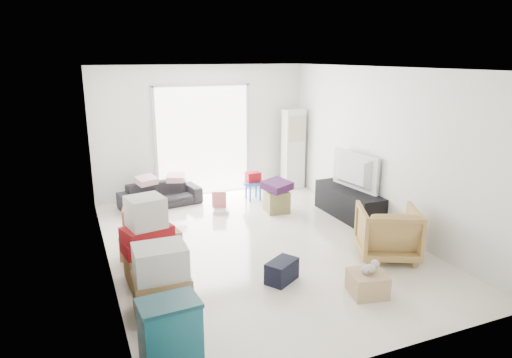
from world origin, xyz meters
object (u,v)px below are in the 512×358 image
Objects in this scene: ac_tower at (293,149)px; wood_crate at (367,284)px; armchair at (388,230)px; storage_bins at (170,332)px; sofa at (160,191)px; tv_console at (349,203)px; ottoman at (277,201)px; kids_table at (253,180)px; television at (350,185)px.

wood_crate is (-1.32, -4.61, -0.73)m from ac_tower.
armchair is 3.64m from storage_bins.
ac_tower is 3.06m from sofa.
tv_console is 1.33m from ottoman.
armchair is at bearing -63.25° from sofa.
ac_tower reaches higher than wood_crate.
tv_console is at bearing -88.66° from ac_tower.
storage_bins is (-0.85, -4.80, 0.02)m from sofa.
storage_bins is 5.21m from kids_table.
television reaches higher than kids_table.
ac_tower is 2.06× the size of armchair.
armchair is 2.53m from ottoman.
ac_tower is 1.34m from kids_table.
kids_table is at bearing -19.29° from sofa.
ac_tower is at bearing 52.14° from storage_bins.
tv_console reaches higher than ottoman.
ac_tower is 2.68× the size of storage_bins.
tv_console is 0.34m from television.
storage_bins is at bearing -127.86° from ac_tower.
ottoman is at bearing -50.05° from armchair.
ac_tower is at bearing 52.84° from ottoman.
sofa is 1.85× the size of armchair.
ac_tower reaches higher than storage_bins.
sofa is at bearing 110.65° from wood_crate.
sofa reaches higher than ottoman.
storage_bins reaches higher than kids_table.
tv_console is at bearing -6.73° from television.
kids_table is (-1.16, -0.50, -0.46)m from ac_tower.
armchair is at bearing -96.00° from ac_tower.
storage_bins reaches higher than ottoman.
armchair is (-0.40, -3.81, -0.45)m from ac_tower.
armchair is at bearing 158.15° from television.
television is 1.97× the size of kids_table.
tv_console is 1.39× the size of television.
ac_tower is 4.10× the size of wood_crate.
sofa is 4.77m from wood_crate.
kids_table is at bearing -156.91° from ac_tower.
wood_crate is at bearing 66.50° from armchair.
ottoman is 3.26m from wood_crate.
ottoman is at bearing 51.88° from storage_bins.
storage_bins is (-3.90, -2.81, 0.06)m from tv_console.
kids_table is at bearing 98.41° from ottoman.
ac_tower is 6.30m from storage_bins.
ottoman is at bearing -81.59° from kids_table.
ac_tower reaches higher than ottoman.
armchair is (2.60, -3.66, 0.12)m from sofa.
ac_tower reaches higher than tv_console.
kids_table is (-0.13, 0.87, 0.21)m from ottoman.
tv_console is 2.74× the size of kids_table.
sofa reaches higher than tv_console.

